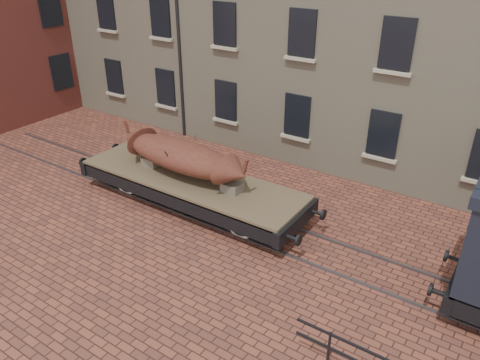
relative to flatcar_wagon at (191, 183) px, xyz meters
The scene contains 4 objects.
ground 4.09m from the flatcar_wagon, ahead, with size 90.00×90.00×0.00m, color brown.
rail_track 4.09m from the flatcar_wagon, ahead, with size 30.00×1.52×0.06m.
flatcar_wagon is the anchor object (origin of this frame).
iron_boat 1.03m from the flatcar_wagon, behind, with size 5.68×1.80×1.40m.
Camera 1 is at (5.50, -11.00, 8.55)m, focal length 35.00 mm.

